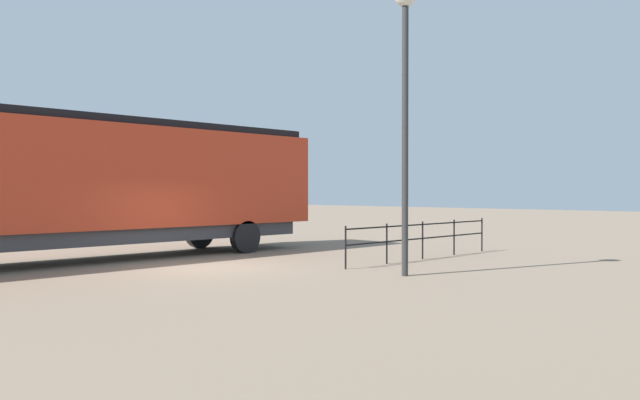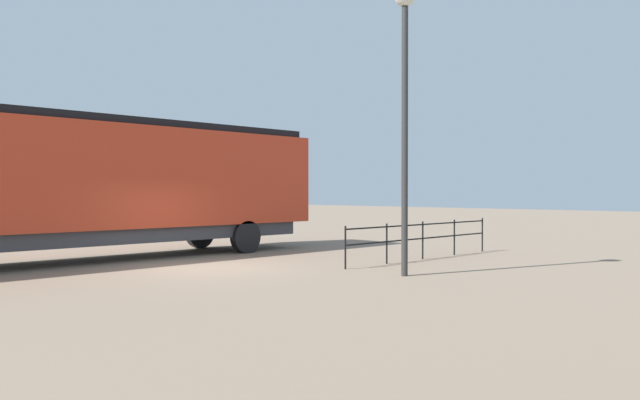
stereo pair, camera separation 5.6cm
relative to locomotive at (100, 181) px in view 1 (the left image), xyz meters
The scene contains 4 objects.
ground_plane 4.74m from the locomotive, 16.18° to the left, with size 120.00×120.00×0.00m, color #84705B.
locomotive is the anchor object (origin of this frame).
lamp_post 9.84m from the locomotive, 22.54° to the left, with size 0.52×0.52×7.18m.
platform_fence 10.02m from the locomotive, 46.53° to the left, with size 0.05×7.15×1.17m.
Camera 1 is at (14.28, -10.08, 2.10)m, focal length 35.36 mm.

